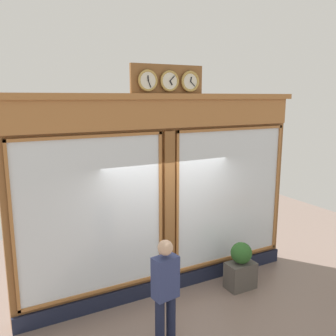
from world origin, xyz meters
TOP-DOWN VIEW (x-y plane):
  - shop_facade at (-0.00, -0.13)m, footprint 5.65×0.42m
  - pedestrian at (0.79, 1.41)m, footprint 0.39×0.27m
  - planter_box at (-1.28, 0.58)m, footprint 0.56×0.36m
  - planter_shrub at (-1.28, 0.58)m, footprint 0.41×0.41m

SIDE VIEW (x-z plane):
  - planter_box at x=-1.28m, z-range 0.00..0.52m
  - planter_shrub at x=-1.28m, z-range 0.52..0.93m
  - pedestrian at x=0.79m, z-range 0.09..1.78m
  - shop_facade at x=0.00m, z-range -0.23..3.96m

